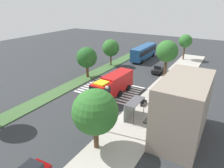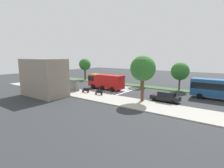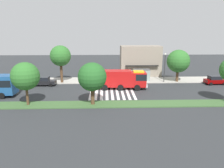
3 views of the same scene
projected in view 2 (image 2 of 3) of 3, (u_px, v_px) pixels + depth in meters
ground_plane at (124, 90)px, 39.08m from camera, size 120.00×120.00×0.00m
sidewalk at (99, 97)px, 32.35m from camera, size 60.00×5.70×0.14m
median_strip at (139, 86)px, 44.72m from camera, size 60.00×3.00×0.14m
crosswalk at (116, 89)px, 40.37m from camera, size 7.65×10.10×0.01m
fire_truck at (105, 81)px, 39.97m from camera, size 9.39×3.15×3.43m
parked_car_west at (166, 97)px, 28.92m from camera, size 4.77×2.05×1.75m
parked_car_mid at (46, 80)px, 48.99m from camera, size 4.33×2.21×1.74m
bus_stop_shelter at (72, 82)px, 38.10m from camera, size 3.50×1.40×2.46m
bench_near_shelter at (86, 90)px, 35.97m from camera, size 1.60×0.50×0.90m
bench_west_of_shelter at (99, 92)px, 33.84m from camera, size 1.60×0.50×0.90m
street_lamp at (63, 73)px, 41.32m from camera, size 0.36×0.36×5.91m
storefront_building at (44, 78)px, 33.20m from camera, size 9.36×5.48×7.06m
sidewalk_tree_west at (143, 69)px, 28.33m from camera, size 4.15×4.15×7.52m
sidewalk_tree_east at (54, 69)px, 42.58m from camera, size 4.65×4.65×6.60m
median_tree_far_west at (180, 71)px, 38.15m from camera, size 3.92×3.92×6.13m
median_tree_west at (142, 70)px, 43.62m from camera, size 4.06×4.06×6.04m
median_tree_center at (85, 65)px, 55.27m from camera, size 3.70×3.70×6.74m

